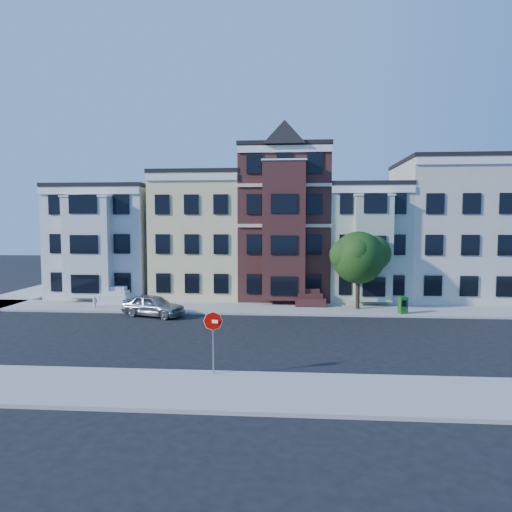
# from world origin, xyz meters

# --- Properties ---
(ground) EXTENTS (120.00, 120.00, 0.00)m
(ground) POSITION_xyz_m (0.00, 0.00, 0.00)
(ground) COLOR black
(far_sidewalk) EXTENTS (60.00, 4.00, 0.15)m
(far_sidewalk) POSITION_xyz_m (0.00, 8.00, 0.07)
(far_sidewalk) COLOR #9E9B93
(far_sidewalk) RESTS_ON ground
(near_sidewalk) EXTENTS (60.00, 4.00, 0.15)m
(near_sidewalk) POSITION_xyz_m (0.00, -8.00, 0.07)
(near_sidewalk) COLOR #9E9B93
(near_sidewalk) RESTS_ON ground
(house_white) EXTENTS (8.00, 9.00, 9.00)m
(house_white) POSITION_xyz_m (-15.00, 14.50, 4.50)
(house_white) COLOR beige
(house_white) RESTS_ON ground
(house_yellow) EXTENTS (7.00, 9.00, 10.00)m
(house_yellow) POSITION_xyz_m (-7.00, 14.50, 5.00)
(house_yellow) COLOR beige
(house_yellow) RESTS_ON ground
(house_brown) EXTENTS (7.00, 9.00, 12.00)m
(house_brown) POSITION_xyz_m (0.00, 14.50, 6.00)
(house_brown) COLOR #401D1A
(house_brown) RESTS_ON ground
(house_green) EXTENTS (6.00, 9.00, 9.00)m
(house_green) POSITION_xyz_m (6.50, 14.50, 4.50)
(house_green) COLOR #A1B098
(house_green) RESTS_ON ground
(house_cream) EXTENTS (8.00, 9.00, 11.00)m
(house_cream) POSITION_xyz_m (13.50, 14.50, 5.50)
(house_cream) COLOR beige
(house_cream) RESTS_ON ground
(street_tree) EXTENTS (6.84, 6.84, 6.75)m
(street_tree) POSITION_xyz_m (5.25, 8.17, 3.53)
(street_tree) COLOR #284C1B
(street_tree) RESTS_ON far_sidewalk
(parked_car) EXTENTS (4.58, 2.94, 1.45)m
(parked_car) POSITION_xyz_m (-8.58, 5.20, 0.73)
(parked_car) COLOR #A2A5AA
(parked_car) RESTS_ON ground
(newspaper_box) EXTENTS (0.60, 0.56, 1.13)m
(newspaper_box) POSITION_xyz_m (8.02, 6.64, 0.71)
(newspaper_box) COLOR #1D621B
(newspaper_box) RESTS_ON far_sidewalk
(fire_hydrant) EXTENTS (0.22, 0.22, 0.63)m
(fire_hydrant) POSITION_xyz_m (-13.52, 7.22, 0.46)
(fire_hydrant) COLOR beige
(fire_hydrant) RESTS_ON far_sidewalk
(stop_sign) EXTENTS (0.78, 0.36, 2.86)m
(stop_sign) POSITION_xyz_m (-2.56, -6.41, 1.58)
(stop_sign) COLOR #BF0600
(stop_sign) RESTS_ON near_sidewalk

